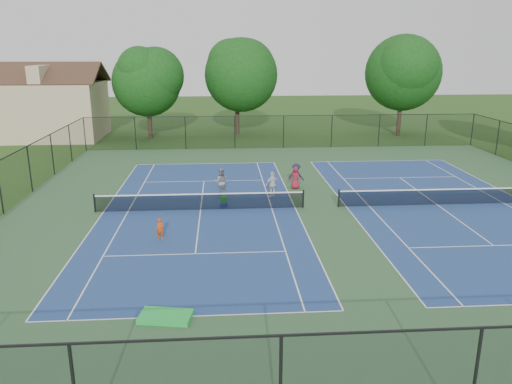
{
  "coord_description": "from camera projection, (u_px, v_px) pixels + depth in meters",
  "views": [
    {
      "loc": [
        -5.7,
        -27.42,
        8.99
      ],
      "look_at": [
        -3.87,
        -1.0,
        1.3
      ],
      "focal_mm": 35.0,
      "sensor_mm": 36.0,
      "label": 1
    }
  ],
  "objects": [
    {
      "name": "court_pad",
      "position": [
        321.0,
        207.0,
        29.16
      ],
      "size": [
        36.0,
        36.0,
        0.01
      ],
      "primitive_type": "cube",
      "color": "#2F5530",
      "rests_on": "ground"
    },
    {
      "name": "bystander_c",
      "position": [
        296.0,
        178.0,
        32.8
      ],
      "size": [
        0.76,
        0.5,
        1.52
      ],
      "primitive_type": "imported",
      "rotation": [
        0.0,
        0.0,
        3.17
      ],
      "color": "maroon",
      "rests_on": "ground"
    },
    {
      "name": "ball_crate",
      "position": [
        224.0,
        205.0,
        29.14
      ],
      "size": [
        0.44,
        0.34,
        0.27
      ],
      "primitive_type": "cube",
      "rotation": [
        0.0,
        0.0,
        0.1
      ],
      "color": "#162A9B",
      "rests_on": "ground"
    },
    {
      "name": "green_tarp",
      "position": [
        166.0,
        316.0,
        17.14
      ],
      "size": [
        1.92,
        1.29,
        0.17
      ],
      "primitive_type": "cube",
      "rotation": [
        0.0,
        0.0,
        -0.18
      ],
      "color": "green",
      "rests_on": "ground"
    },
    {
      "name": "ground",
      "position": [
        321.0,
        207.0,
        29.16
      ],
      "size": [
        140.0,
        140.0,
        0.0
      ],
      "primitive_type": "plane",
      "color": "#234716",
      "rests_on": "ground"
    },
    {
      "name": "child_player",
      "position": [
        160.0,
        229.0,
        24.15
      ],
      "size": [
        0.44,
        0.34,
        1.07
      ],
      "primitive_type": "imported",
      "rotation": [
        0.0,
        0.0,
        -0.24
      ],
      "color": "#CF430D",
      "rests_on": "ground"
    },
    {
      "name": "perimeter_fence",
      "position": [
        322.0,
        181.0,
        28.71
      ],
      "size": [
        36.08,
        36.08,
        3.02
      ],
      "color": "black",
      "rests_on": "ground"
    },
    {
      "name": "clapboard_house",
      "position": [
        51.0,
        108.0,
        50.72
      ],
      "size": [
        10.8,
        8.1,
        7.65
      ],
      "color": "tan",
      "rests_on": "ground"
    },
    {
      "name": "tree_back_a",
      "position": [
        147.0,
        78.0,
        49.6
      ],
      "size": [
        6.8,
        6.8,
        9.15
      ],
      "color": "#2D2116",
      "rests_on": "ground"
    },
    {
      "name": "tree_back_b",
      "position": [
        237.0,
        71.0,
        51.96
      ],
      "size": [
        7.6,
        7.6,
        10.03
      ],
      "color": "#2D2116",
      "rests_on": "ground"
    },
    {
      "name": "bystander_b",
      "position": [
        296.0,
        176.0,
        32.93
      ],
      "size": [
        1.24,
        1.05,
        1.67
      ],
      "primitive_type": "imported",
      "rotation": [
        0.0,
        0.0,
        2.66
      ],
      "color": "#191C38",
      "rests_on": "ground"
    },
    {
      "name": "bystander_a",
      "position": [
        273.0,
        184.0,
        30.94
      ],
      "size": [
        1.04,
        0.79,
        1.64
      ],
      "primitive_type": "imported",
      "rotation": [
        0.0,
        0.0,
        3.6
      ],
      "color": "silver",
      "rests_on": "ground"
    },
    {
      "name": "tree_back_d",
      "position": [
        403.0,
        69.0,
        51.11
      ],
      "size": [
        7.8,
        7.8,
        10.37
      ],
      "color": "#2D2116",
      "rests_on": "ground"
    },
    {
      "name": "tennis_court_left",
      "position": [
        201.0,
        208.0,
        28.67
      ],
      "size": [
        12.0,
        23.83,
        1.07
      ],
      "color": "navy",
      "rests_on": "ground"
    },
    {
      "name": "instructor",
      "position": [
        221.0,
        182.0,
        31.31
      ],
      "size": [
        0.86,
        0.68,
        1.77
      ],
      "primitive_type": "imported",
      "rotation": [
        0.0,
        0.0,
        3.13
      ],
      "color": "gray",
      "rests_on": "ground"
    },
    {
      "name": "ball_hopper",
      "position": [
        224.0,
        200.0,
        29.05
      ],
      "size": [
        0.39,
        0.35,
        0.39
      ],
      "primitive_type": "cube",
      "rotation": [
        0.0,
        0.0,
        0.23
      ],
      "color": "green",
      "rests_on": "ball_crate"
    },
    {
      "name": "tennis_court_right",
      "position": [
        437.0,
        203.0,
        29.6
      ],
      "size": [
        12.0,
        23.83,
        1.07
      ],
      "color": "navy",
      "rests_on": "ground"
    }
  ]
}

